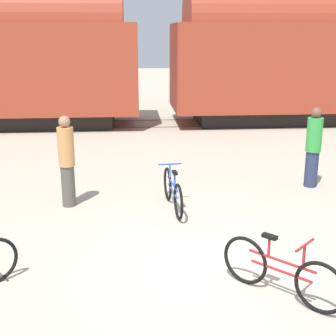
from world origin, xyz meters
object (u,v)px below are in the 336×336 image
at_px(person_in_green, 313,147).
at_px(person_in_tan, 67,161).
at_px(freight_train, 155,51).
at_px(bicycle_blue, 173,191).
at_px(bicycle_maroon, 281,272).

distance_m(person_in_green, person_in_tan, 5.27).
xyz_separation_m(freight_train, person_in_tan, (-2.19, -8.54, -1.74)).
xyz_separation_m(freight_train, bicycle_blue, (-0.16, -8.88, -2.30)).
distance_m(freight_train, bicycle_maroon, 12.39).
bearing_deg(person_in_green, freight_train, -115.90).
xyz_separation_m(bicycle_blue, bicycle_maroon, (1.09, -3.26, 0.00)).
bearing_deg(bicycle_blue, person_in_green, 19.79).
bearing_deg(freight_train, person_in_tan, -104.38).
distance_m(bicycle_blue, bicycle_maroon, 3.44).
relative_size(freight_train, bicycle_blue, 14.06).
distance_m(freight_train, person_in_tan, 8.99).
height_order(freight_train, bicycle_blue, freight_train).
bearing_deg(bicycle_maroon, bicycle_blue, 108.49).
height_order(bicycle_blue, person_in_green, person_in_green).
bearing_deg(person_in_green, bicycle_blue, -27.44).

